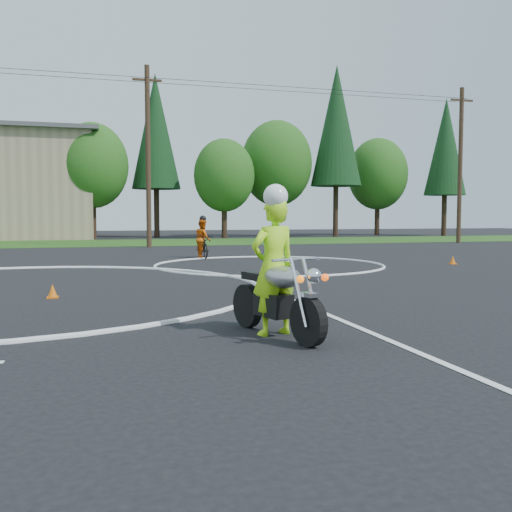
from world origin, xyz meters
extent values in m
cube|color=#1E4714|center=(0.00, 27.00, 0.01)|extent=(120.00, 10.00, 0.02)
torus|color=silver|center=(0.00, 3.00, 0.01)|extent=(12.12, 12.12, 0.12)
torus|color=silver|center=(8.00, 8.00, 0.01)|extent=(8.10, 8.10, 0.10)
cube|color=silver|center=(6.00, -2.00, 0.01)|extent=(0.12, 10.00, 0.01)
cylinder|color=black|center=(4.79, -4.20, 0.34)|extent=(0.32, 0.69, 0.68)
cylinder|color=black|center=(4.35, -2.69, 0.34)|extent=(0.32, 0.69, 0.68)
cube|color=black|center=(4.56, -3.39, 0.45)|extent=(0.48, 0.68, 0.34)
ellipsoid|color=#A4A4A8|center=(4.62, -3.61, 0.88)|extent=(0.59, 0.81, 0.32)
cube|color=black|center=(4.46, -3.06, 0.83)|extent=(0.47, 0.73, 0.11)
cylinder|color=white|center=(4.67, -4.14, 0.73)|extent=(0.16, 0.40, 0.91)
cylinder|color=silver|center=(4.86, -4.09, 0.73)|extent=(0.16, 0.40, 0.91)
cube|color=silver|center=(4.80, -4.22, 0.70)|extent=(0.22, 0.28, 0.06)
cylinder|color=silver|center=(4.71, -3.93, 1.15)|extent=(0.77, 0.26, 0.04)
sphere|color=white|center=(4.82, -4.31, 0.96)|extent=(0.20, 0.20, 0.20)
sphere|color=orange|center=(4.62, -4.35, 0.93)|extent=(0.10, 0.10, 0.10)
sphere|color=#FF4B0C|center=(5.01, -4.23, 0.93)|extent=(0.10, 0.10, 0.10)
cylinder|color=silver|center=(4.60, -2.91, 0.34)|extent=(0.34, 0.89, 0.09)
imported|color=#B0FF1A|center=(4.57, -3.34, 1.00)|extent=(0.83, 0.66, 2.00)
sphere|color=white|center=(4.59, -3.40, 2.02)|extent=(0.36, 0.36, 0.36)
imported|color=black|center=(6.42, 12.24, 0.48)|extent=(0.69, 1.86, 0.97)
imported|color=#D0560A|center=(6.42, 12.24, 0.81)|extent=(0.63, 0.80, 1.61)
sphere|color=black|center=(6.42, 12.24, 1.63)|extent=(0.28, 0.28, 0.28)
cone|color=orange|center=(7.32, 4.59, 0.15)|extent=(0.22, 0.22, 0.30)
cube|color=orange|center=(7.32, 4.59, 0.01)|extent=(0.24, 0.24, 0.03)
cone|color=orange|center=(5.32, -2.01, 0.15)|extent=(0.22, 0.22, 0.30)
cube|color=orange|center=(5.32, -2.01, 0.01)|extent=(0.24, 0.24, 0.03)
cone|color=orange|center=(14.57, 6.64, 0.15)|extent=(0.22, 0.22, 0.30)
cube|color=orange|center=(14.57, 6.64, 0.01)|extent=(0.24, 0.24, 0.03)
cone|color=orange|center=(1.18, 1.52, 0.15)|extent=(0.22, 0.22, 0.30)
cube|color=orange|center=(1.18, 1.52, 0.01)|extent=(0.24, 0.24, 0.03)
cylinder|color=#382619|center=(2.00, 34.00, 1.62)|extent=(0.44, 0.44, 3.24)
ellipsoid|color=#1E5116|center=(2.00, 34.00, 5.58)|extent=(5.40, 5.40, 6.48)
cylinder|color=#382619|center=(7.00, 36.00, 1.98)|extent=(0.44, 0.44, 3.96)
cone|color=black|center=(7.00, 36.00, 8.63)|extent=(3.96, 3.96, 9.35)
cylinder|color=#382619|center=(12.00, 33.00, 1.44)|extent=(0.44, 0.44, 2.88)
ellipsoid|color=#1E5116|center=(12.00, 33.00, 4.96)|extent=(4.80, 4.80, 5.76)
cylinder|color=#382619|center=(17.00, 35.00, 1.80)|extent=(0.44, 0.44, 3.60)
ellipsoid|color=#1E5116|center=(17.00, 35.00, 6.20)|extent=(6.00, 6.00, 7.20)
cylinder|color=#382619|center=(22.00, 34.00, 2.16)|extent=(0.44, 0.44, 4.32)
cone|color=black|center=(22.00, 34.00, 9.42)|extent=(4.32, 4.32, 10.20)
cylinder|color=#382619|center=(27.00, 36.00, 1.62)|extent=(0.44, 0.44, 3.24)
ellipsoid|color=#1E5116|center=(27.00, 36.00, 5.58)|extent=(5.40, 5.40, 6.48)
cylinder|color=#382619|center=(32.00, 33.00, 1.80)|extent=(0.44, 0.44, 3.60)
cone|color=black|center=(32.00, 33.00, 7.85)|extent=(3.60, 3.60, 8.50)
cylinder|color=#382619|center=(-2.00, 35.00, 1.44)|extent=(0.44, 0.44, 2.88)
ellipsoid|color=#1E5116|center=(-2.00, 35.00, 4.96)|extent=(4.80, 4.80, 5.76)
cylinder|color=#473321|center=(5.00, 21.00, 5.00)|extent=(0.28, 0.28, 10.00)
cube|color=#473321|center=(5.00, 21.00, 9.20)|extent=(1.60, 0.12, 0.12)
cylinder|color=#473321|center=(25.00, 21.00, 5.00)|extent=(0.28, 0.28, 10.00)
cube|color=#473321|center=(25.00, 21.00, 9.20)|extent=(1.60, 0.12, 0.12)
cylinder|color=black|center=(15.00, 20.45, 9.20)|extent=(20.00, 0.02, 0.02)
cylinder|color=black|center=(15.00, 21.55, 9.20)|extent=(20.00, 0.02, 0.02)
camera|label=1|loc=(2.07, -11.24, 1.74)|focal=40.00mm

